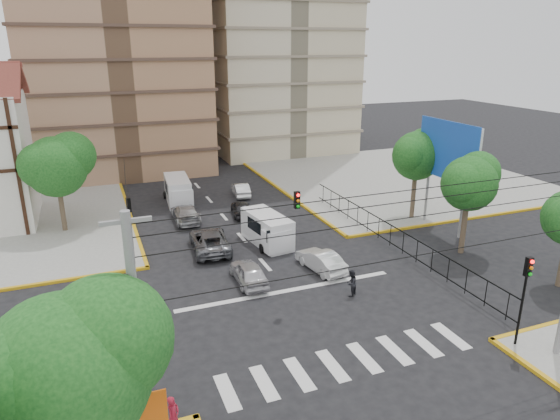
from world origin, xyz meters
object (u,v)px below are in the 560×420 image
traffic_light_se (525,287)px  traffic_light_nw (130,220)px  pedestrian_sw_corner (173,416)px  car_silver_front_left (249,272)px  van_right_lane (268,231)px  car_white_front_right (321,260)px  van_left_lane (178,191)px  pedestrian_crosswalk (351,283)px  district_sign (153,416)px

traffic_light_se → traffic_light_nw: same height
traffic_light_nw → pedestrian_sw_corner: traffic_light_nw is taller
traffic_light_se → car_silver_front_left: traffic_light_se is taller
van_right_lane → car_white_front_right: bearing=-80.3°
van_right_lane → pedestrian_sw_corner: bearing=-128.7°
van_left_lane → pedestrian_sw_corner: 28.16m
traffic_light_se → pedestrian_crosswalk: traffic_light_se is taller
van_left_lane → pedestrian_crosswalk: van_left_lane is taller
van_right_lane → pedestrian_crosswalk: size_ratio=3.21×
traffic_light_se → pedestrian_sw_corner: (-15.81, 0.13, -2.18)m
traffic_light_se → car_silver_front_left: size_ratio=1.12×
district_sign → pedestrian_crosswalk: district_sign is taller
van_right_lane → car_white_front_right: 5.34m
district_sign → car_silver_front_left: bearing=60.0°
traffic_light_nw → car_white_front_right: size_ratio=1.12×
traffic_light_nw → district_sign: bearing=-93.4°
car_silver_front_left → pedestrian_sw_corner: size_ratio=2.52×
traffic_light_nw → van_right_lane: bearing=1.8°
car_silver_front_left → car_white_front_right: bearing=-178.4°
van_left_lane → car_silver_front_left: (0.98, -17.02, -0.41)m
pedestrian_crosswalk → traffic_light_se: bearing=84.7°
traffic_light_nw → district_sign: size_ratio=1.38×
car_silver_front_left → van_left_lane: bearing=-85.5°
pedestrian_sw_corner → pedestrian_crosswalk: pedestrian_sw_corner is taller
district_sign → van_right_lane: size_ratio=0.64×
district_sign → van_left_lane: district_sign is taller
car_white_front_right → van_left_lane: bearing=-80.4°
pedestrian_sw_corner → pedestrian_crosswalk: bearing=-17.7°
van_left_lane → car_white_front_right: (5.69, -16.99, -0.43)m
traffic_light_se → van_right_lane: traffic_light_se is taller
van_right_lane → car_silver_front_left: van_right_lane is taller
van_left_lane → traffic_light_se: bearing=-65.1°
district_sign → van_left_lane: bearing=78.3°
traffic_light_se → district_sign: (-16.60, -1.44, -0.66)m
van_left_lane → car_white_front_right: size_ratio=1.29×
district_sign → car_white_front_right: district_sign is taller
traffic_light_se → district_sign: bearing=-175.0°
traffic_light_nw → car_silver_front_left: 8.12m
traffic_light_nw → van_right_lane: size_ratio=0.89×
car_white_front_right → district_sign: bearing=37.3°
traffic_light_se → pedestrian_sw_corner: 15.96m
pedestrian_crosswalk → van_left_lane: bearing=-112.9°
traffic_light_nw → pedestrian_sw_corner: (-0.21, -15.47, -2.18)m
district_sign → pedestrian_sw_corner: (0.79, 1.57, -1.52)m
car_silver_front_left → traffic_light_se: bearing=132.8°
traffic_light_se → car_white_front_right: traffic_light_se is taller
district_sign → pedestrian_sw_corner: 2.33m
van_right_lane → van_left_lane: (-4.08, 11.91, 0.04)m
traffic_light_se → traffic_light_nw: bearing=135.0°
van_left_lane → pedestrian_sw_corner: (-5.28, -27.66, -0.15)m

